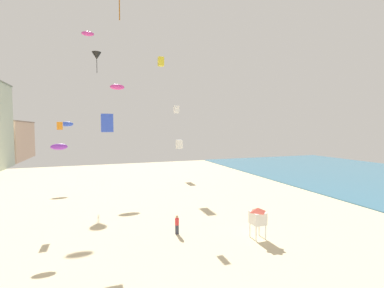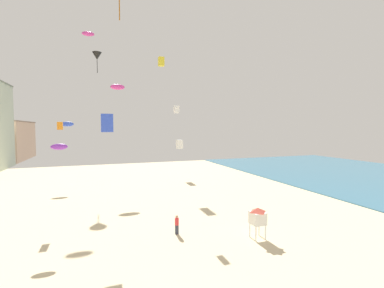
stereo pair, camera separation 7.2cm
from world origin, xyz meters
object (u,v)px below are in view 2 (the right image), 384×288
at_px(kite_blue_parafoil, 67,124).
at_px(kite_white_box_2, 176,109).
at_px(kite_white_box, 179,144).
at_px(kite_magenta_parafoil_2, 118,87).
at_px(kite_yellow_box, 161,62).
at_px(kite_purple_parafoil, 59,147).
at_px(kite_blue_box, 107,123).
at_px(kite_flyer, 177,224).
at_px(kite_magenta_parafoil, 88,34).
at_px(kite_black_delta, 97,56).
at_px(lifeguard_stand, 258,216).
at_px(kite_orange_box, 60,126).

relative_size(kite_blue_parafoil, kite_white_box_2, 2.53).
relative_size(kite_white_box, kite_magenta_parafoil_2, 0.72).
bearing_deg(kite_yellow_box, kite_purple_parafoil, -122.71).
relative_size(kite_blue_box, kite_white_box_2, 1.97).
relative_size(kite_flyer, kite_white_box_2, 2.08).
bearing_deg(kite_magenta_parafoil, kite_yellow_box, 14.38).
distance_m(kite_yellow_box, kite_white_box_2, 23.47).
distance_m(kite_blue_box, kite_blue_parafoil, 24.24).
bearing_deg(kite_white_box_2, kite_purple_parafoil, -171.11).
height_order(kite_blue_box, kite_black_delta, kite_black_delta).
xyz_separation_m(lifeguard_stand, kite_black_delta, (-12.03, 30.06, 19.48)).
bearing_deg(kite_magenta_parafoil, kite_white_box_2, -62.54).
bearing_deg(kite_orange_box, kite_flyer, -46.74).
bearing_deg(kite_blue_box, kite_white_box, 58.93).
distance_m(kite_yellow_box, kite_magenta_parafoil, 13.05).
distance_m(kite_white_box_2, kite_orange_box, 12.79).
bearing_deg(kite_purple_parafoil, kite_magenta_parafoil_2, 71.13).
xyz_separation_m(kite_yellow_box, kite_purple_parafoil, (-14.51, -22.60, -13.98)).
bearing_deg(kite_black_delta, kite_white_box, -7.96).
height_order(kite_yellow_box, kite_blue_parafoil, kite_yellow_box).
bearing_deg(kite_magenta_parafoil, kite_blue_box, -84.88).
height_order(kite_yellow_box, kite_magenta_parafoil, kite_magenta_parafoil).
distance_m(kite_blue_box, kite_magenta_parafoil_2, 21.38).
bearing_deg(kite_blue_parafoil, kite_white_box, -4.33).
bearing_deg(kite_flyer, kite_purple_parafoil, -110.91).
height_order(kite_magenta_parafoil_2, kite_white_box_2, kite_magenta_parafoil_2).
bearing_deg(kite_purple_parafoil, lifeguard_stand, -26.41).
xyz_separation_m(lifeguard_stand, kite_yellow_box, (-0.87, 30.24, 19.54)).
xyz_separation_m(kite_blue_box, kite_black_delta, (-0.64, 24.14, 11.84)).
height_order(kite_blue_box, kite_yellow_box, kite_yellow_box).
distance_m(kite_magenta_parafoil, kite_blue_parafoil, 14.78).
relative_size(kite_flyer, kite_blue_box, 1.05).
bearing_deg(kite_white_box, kite_yellow_box, 143.15).
bearing_deg(kite_white_box_2, kite_magenta_parafoil_2, 106.27).
distance_m(kite_purple_parafoil, kite_white_box_2, 11.99).
bearing_deg(kite_magenta_parafoil_2, kite_black_delta, 128.17).
relative_size(kite_white_box, kite_orange_box, 1.94).
height_order(lifeguard_stand, kite_blue_box, kite_blue_box).
xyz_separation_m(kite_white_box, kite_magenta_parafoil_2, (-11.00, -1.87, 9.60)).
bearing_deg(kite_flyer, kite_magenta_parafoil, -158.07).
distance_m(kite_magenta_parafoil_2, kite_orange_box, 15.69).
height_order(kite_flyer, lifeguard_stand, lifeguard_stand).
height_order(kite_blue_parafoil, kite_purple_parafoil, kite_blue_parafoil).
xyz_separation_m(kite_magenta_parafoil_2, kite_white_box_2, (4.91, -16.84, -4.63)).
relative_size(kite_flyer, kite_yellow_box, 1.03).
distance_m(kite_black_delta, kite_purple_parafoil, 26.61).
relative_size(kite_magenta_parafoil, kite_white_box_2, 2.37).
height_order(lifeguard_stand, kite_magenta_parafoil, kite_magenta_parafoil).
distance_m(kite_magenta_parafoil, kite_black_delta, 4.13).
relative_size(kite_magenta_parafoil_2, kite_white_box_2, 2.86).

